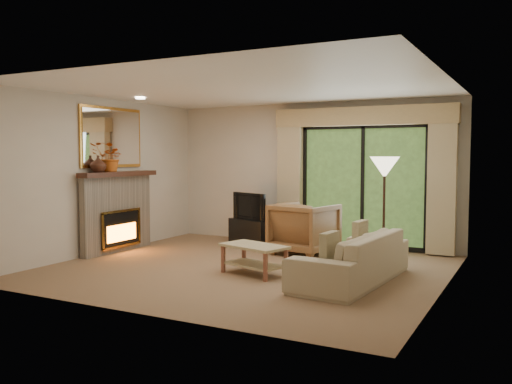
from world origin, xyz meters
The scene contains 22 objects.
floor centered at (0.00, 0.00, 0.00)m, with size 5.50×5.50×0.00m, color #826346.
ceiling centered at (0.00, 0.00, 2.60)m, with size 5.50×5.50×0.00m, color white.
wall_back centered at (0.00, 2.50, 1.30)m, with size 5.00×5.00×0.00m, color beige.
wall_front centered at (0.00, -2.50, 1.30)m, with size 5.00×5.00×0.00m, color beige.
wall_left centered at (-2.75, 0.00, 1.30)m, with size 5.00×5.00×0.00m, color beige.
wall_right centered at (2.75, 0.00, 1.30)m, with size 5.00×5.00×0.00m, color beige.
fireplace centered at (-2.63, 0.20, 0.69)m, with size 0.24×1.70×1.37m, color #756A5C, non-canonical shape.
mirror centered at (-2.71, 0.20, 1.95)m, with size 0.07×1.45×1.02m, color #C78734, non-canonical shape.
sliding_door centered at (1.00, 2.45, 1.10)m, with size 2.26×0.10×2.16m, color black, non-canonical shape.
curtain_left centered at (-0.35, 2.34, 1.20)m, with size 0.45×0.18×2.35m, color tan.
curtain_right centered at (2.35, 2.34, 1.20)m, with size 0.45×0.18×2.35m, color tan.
cornice centered at (1.00, 2.36, 2.32)m, with size 3.20×0.24×0.32m, color tan.
media_console centered at (-0.94, 1.95, 0.23)m, with size 0.92×0.41×0.46m, color black.
tv centered at (-0.94, 1.95, 0.71)m, with size 0.86×0.11×0.50m, color black.
armchair centered at (0.31, 1.45, 0.43)m, with size 0.92×0.95×0.86m, color brown.
sofa centered at (1.61, -0.08, 0.32)m, with size 2.19×0.85×0.64m, color tan.
pillow_near centered at (1.53, -0.72, 0.54)m, with size 0.10×0.38×0.38m, color brown.
pillow_far centered at (1.53, 0.55, 0.54)m, with size 0.10×0.38×0.38m, color brown.
coffee_table centered at (0.28, -0.30, 0.21)m, with size 0.92×0.51×0.41m, color tan, non-canonical shape.
floor_lamp centered at (1.71, 1.16, 0.81)m, with size 0.44×0.44×1.63m, color #FFF1C6, non-canonical shape.
vase centered at (-2.61, -0.25, 1.51)m, with size 0.26×0.26×0.27m, color #3A1E13.
branches centered at (-2.61, 0.07, 1.61)m, with size 0.44×0.38×0.49m, color #C2591A.
Camera 1 is at (3.75, -6.85, 1.66)m, focal length 38.00 mm.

